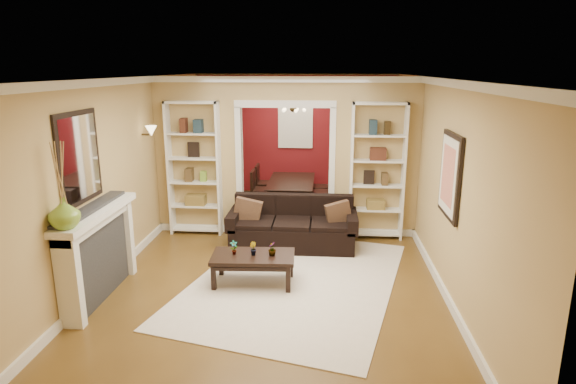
# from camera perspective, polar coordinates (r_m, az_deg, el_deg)

# --- Properties ---
(floor) EXTENTS (8.00, 8.00, 0.00)m
(floor) POSITION_cam_1_polar(r_m,az_deg,el_deg) (7.49, -1.07, -7.70)
(floor) COLOR brown
(floor) RESTS_ON ground
(ceiling) EXTENTS (8.00, 8.00, 0.00)m
(ceiling) POSITION_cam_1_polar(r_m,az_deg,el_deg) (6.94, -1.18, 13.41)
(ceiling) COLOR white
(ceiling) RESTS_ON ground
(wall_back) EXTENTS (8.00, 0.00, 8.00)m
(wall_back) POSITION_cam_1_polar(r_m,az_deg,el_deg) (11.02, 0.90, 6.80)
(wall_back) COLOR tan
(wall_back) RESTS_ON ground
(wall_front) EXTENTS (8.00, 0.00, 8.00)m
(wall_front) POSITION_cam_1_polar(r_m,az_deg,el_deg) (3.33, -7.94, -12.12)
(wall_front) COLOR tan
(wall_front) RESTS_ON ground
(wall_left) EXTENTS (0.00, 8.00, 8.00)m
(wall_left) POSITION_cam_1_polar(r_m,az_deg,el_deg) (7.64, -18.17, 2.60)
(wall_left) COLOR tan
(wall_left) RESTS_ON ground
(wall_right) EXTENTS (0.00, 8.00, 8.00)m
(wall_right) POSITION_cam_1_polar(r_m,az_deg,el_deg) (7.23, 16.92, 2.05)
(wall_right) COLOR tan
(wall_right) RESTS_ON ground
(partition_wall) EXTENTS (4.50, 0.15, 2.70)m
(partition_wall) POSITION_cam_1_polar(r_m,az_deg,el_deg) (8.27, -0.32, 4.18)
(partition_wall) COLOR tan
(partition_wall) RESTS_ON floor
(red_back_panel) EXTENTS (4.44, 0.04, 2.64)m
(red_back_panel) POSITION_cam_1_polar(r_m,az_deg,el_deg) (11.00, 0.89, 6.62)
(red_back_panel) COLOR maroon
(red_back_panel) RESTS_ON floor
(dining_window) EXTENTS (0.78, 0.03, 0.98)m
(dining_window) POSITION_cam_1_polar(r_m,az_deg,el_deg) (10.93, 0.88, 7.78)
(dining_window) COLOR #8CA5CC
(dining_window) RESTS_ON wall_back
(area_rug) EXTENTS (3.40, 4.14, 0.01)m
(area_rug) POSITION_cam_1_polar(r_m,az_deg,el_deg) (6.69, 0.80, -10.51)
(area_rug) COLOR silver
(area_rug) RESTS_ON floor
(sofa) EXTENTS (2.06, 0.89, 0.80)m
(sofa) POSITION_cam_1_polar(r_m,az_deg,el_deg) (7.76, 0.56, -3.74)
(sofa) COLOR black
(sofa) RESTS_ON floor
(pillow_left) EXTENTS (0.43, 0.13, 0.43)m
(pillow_left) POSITION_cam_1_polar(r_m,az_deg,el_deg) (7.76, -4.83, -2.21)
(pillow_left) COLOR brown
(pillow_left) RESTS_ON sofa
(pillow_right) EXTENTS (0.40, 0.22, 0.39)m
(pillow_right) POSITION_cam_1_polar(r_m,az_deg,el_deg) (7.67, 6.00, -2.59)
(pillow_right) COLOR brown
(pillow_right) RESTS_ON sofa
(coffee_table) EXTENTS (1.13, 0.65, 0.42)m
(coffee_table) POSITION_cam_1_polar(r_m,az_deg,el_deg) (6.56, -4.13, -9.13)
(coffee_table) COLOR black
(coffee_table) RESTS_ON floor
(plant_left) EXTENTS (0.12, 0.11, 0.19)m
(plant_left) POSITION_cam_1_polar(r_m,az_deg,el_deg) (6.48, -6.43, -6.57)
(plant_left) COLOR #336626
(plant_left) RESTS_ON coffee_table
(plant_center) EXTENTS (0.12, 0.12, 0.18)m
(plant_center) POSITION_cam_1_polar(r_m,az_deg,el_deg) (6.44, -4.18, -6.71)
(plant_center) COLOR #336626
(plant_center) RESTS_ON coffee_table
(plant_right) EXTENTS (0.10, 0.10, 0.19)m
(plant_right) POSITION_cam_1_polar(r_m,az_deg,el_deg) (6.41, -1.90, -6.75)
(plant_right) COLOR #336626
(plant_right) RESTS_ON coffee_table
(bookshelf_left) EXTENTS (0.90, 0.30, 2.30)m
(bookshelf_left) POSITION_cam_1_polar(r_m,az_deg,el_deg) (8.41, -11.01, 2.71)
(bookshelf_left) COLOR white
(bookshelf_left) RESTS_ON floor
(bookshelf_right) EXTENTS (0.90, 0.30, 2.30)m
(bookshelf_right) POSITION_cam_1_polar(r_m,az_deg,el_deg) (8.16, 10.51, 2.36)
(bookshelf_right) COLOR white
(bookshelf_right) RESTS_ON floor
(fireplace) EXTENTS (0.32, 1.70, 1.16)m
(fireplace) POSITION_cam_1_polar(r_m,az_deg,el_deg) (6.48, -21.33, -6.90)
(fireplace) COLOR white
(fireplace) RESTS_ON floor
(vase) EXTENTS (0.41, 0.41, 0.34)m
(vase) POSITION_cam_1_polar(r_m,az_deg,el_deg) (5.67, -24.99, -2.27)
(vase) COLOR #76A334
(vase) RESTS_ON fireplace
(mirror) EXTENTS (0.03, 0.95, 1.10)m
(mirror) POSITION_cam_1_polar(r_m,az_deg,el_deg) (6.22, -23.53, 3.74)
(mirror) COLOR silver
(mirror) RESTS_ON wall_left
(wall_sconce) EXTENTS (0.18, 0.18, 0.22)m
(wall_sconce) POSITION_cam_1_polar(r_m,az_deg,el_deg) (8.04, -16.30, 6.77)
(wall_sconce) COLOR #FFE0A5
(wall_sconce) RESTS_ON wall_left
(framed_art) EXTENTS (0.04, 0.85, 1.05)m
(framed_art) POSITION_cam_1_polar(r_m,az_deg,el_deg) (6.23, 18.60, 1.86)
(framed_art) COLOR black
(framed_art) RESTS_ON wall_right
(dining_table) EXTENTS (1.66, 0.92, 0.58)m
(dining_table) POSITION_cam_1_polar(r_m,az_deg,el_deg) (9.96, 0.59, -0.27)
(dining_table) COLOR black
(dining_table) RESTS_ON floor
(dining_chair_nw) EXTENTS (0.57, 0.57, 0.87)m
(dining_chair_nw) POSITION_cam_1_polar(r_m,az_deg,el_deg) (9.68, -2.78, 0.17)
(dining_chair_nw) COLOR black
(dining_chair_nw) RESTS_ON floor
(dining_chair_ne) EXTENTS (0.43, 0.43, 0.83)m
(dining_chair_ne) POSITION_cam_1_polar(r_m,az_deg,el_deg) (9.62, 3.74, -0.09)
(dining_chair_ne) COLOR black
(dining_chair_ne) RESTS_ON floor
(dining_chair_sw) EXTENTS (0.45, 0.45, 0.86)m
(dining_chair_sw) POSITION_cam_1_polar(r_m,az_deg,el_deg) (10.26, -2.36, 0.97)
(dining_chair_sw) COLOR black
(dining_chair_sw) RESTS_ON floor
(dining_chair_se) EXTENTS (0.40, 0.40, 0.75)m
(dining_chair_se) POSITION_cam_1_polar(r_m,az_deg,el_deg) (10.21, 3.78, 0.57)
(dining_chair_se) COLOR black
(dining_chair_se) RESTS_ON floor
(chandelier) EXTENTS (0.50, 0.50, 0.30)m
(chandelier) POSITION_cam_1_polar(r_m,az_deg,el_deg) (9.66, 0.43, 9.70)
(chandelier) COLOR #3E311C
(chandelier) RESTS_ON ceiling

